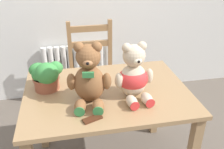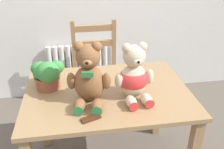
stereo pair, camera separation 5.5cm
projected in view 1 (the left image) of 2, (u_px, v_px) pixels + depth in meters
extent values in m
cylinder|color=white|center=(47.00, 74.00, 2.84)|extent=(0.06, 0.06, 0.63)
cylinder|color=white|center=(53.00, 73.00, 2.85)|extent=(0.06, 0.06, 0.63)
cylinder|color=white|center=(59.00, 73.00, 2.86)|extent=(0.06, 0.06, 0.63)
cylinder|color=white|center=(65.00, 72.00, 2.88)|extent=(0.06, 0.06, 0.63)
cylinder|color=white|center=(71.00, 72.00, 2.89)|extent=(0.06, 0.06, 0.63)
cylinder|color=white|center=(77.00, 71.00, 2.90)|extent=(0.06, 0.06, 0.63)
cylinder|color=white|center=(83.00, 71.00, 2.91)|extent=(0.06, 0.06, 0.63)
cylinder|color=white|center=(89.00, 70.00, 2.92)|extent=(0.06, 0.06, 0.63)
cylinder|color=white|center=(95.00, 70.00, 2.94)|extent=(0.06, 0.06, 0.63)
cylinder|color=white|center=(101.00, 69.00, 2.95)|extent=(0.06, 0.06, 0.63)
cylinder|color=white|center=(107.00, 69.00, 2.96)|extent=(0.06, 0.06, 0.63)
cube|color=white|center=(79.00, 93.00, 3.04)|extent=(0.77, 0.10, 0.04)
cube|color=#9E7A51|center=(107.00, 93.00, 1.72)|extent=(1.12, 0.81, 0.03)
cube|color=#9E7A51|center=(41.00, 114.00, 2.11)|extent=(0.06, 0.06, 0.70)
cube|color=#9E7A51|center=(155.00, 101.00, 2.29)|extent=(0.06, 0.06, 0.70)
cube|color=#997047|center=(94.00, 79.00, 2.50)|extent=(0.45, 0.42, 0.03)
cube|color=#997047|center=(117.00, 106.00, 2.47)|extent=(0.04, 0.04, 0.41)
cube|color=#997047|center=(76.00, 111.00, 2.40)|extent=(0.04, 0.04, 0.41)
cube|color=#997047|center=(110.00, 64.00, 2.67)|extent=(0.04, 0.04, 0.97)
cube|color=#997047|center=(72.00, 67.00, 2.60)|extent=(0.04, 0.04, 0.97)
cube|color=#997047|center=(89.00, 28.00, 2.44)|extent=(0.37, 0.03, 0.06)
cube|color=#997047|center=(90.00, 44.00, 2.52)|extent=(0.37, 0.03, 0.06)
ellipsoid|color=brown|center=(90.00, 83.00, 1.56)|extent=(0.22, 0.19, 0.24)
sphere|color=brown|center=(88.00, 56.00, 1.48)|extent=(0.15, 0.15, 0.15)
sphere|color=brown|center=(97.00, 47.00, 1.45)|extent=(0.06, 0.06, 0.06)
sphere|color=brown|center=(79.00, 47.00, 1.45)|extent=(0.06, 0.06, 0.06)
ellipsoid|color=#B2794C|center=(88.00, 62.00, 1.43)|extent=(0.07, 0.07, 0.05)
sphere|color=black|center=(88.00, 64.00, 1.41)|extent=(0.02, 0.02, 0.02)
ellipsoid|color=brown|center=(107.00, 81.00, 1.54)|extent=(0.06, 0.06, 0.11)
ellipsoid|color=brown|center=(71.00, 82.00, 1.53)|extent=(0.06, 0.06, 0.11)
ellipsoid|color=brown|center=(98.00, 106.00, 1.50)|extent=(0.09, 0.13, 0.07)
cylinder|color=#337F42|center=(98.00, 112.00, 1.44)|extent=(0.06, 0.02, 0.06)
ellipsoid|color=brown|center=(80.00, 106.00, 1.49)|extent=(0.09, 0.13, 0.07)
cylinder|color=#337F42|center=(79.00, 112.00, 1.44)|extent=(0.06, 0.02, 0.06)
cube|color=#337F42|center=(88.00, 75.00, 1.45)|extent=(0.07, 0.03, 0.03)
ellipsoid|color=beige|center=(133.00, 80.00, 1.62)|extent=(0.20, 0.17, 0.23)
sphere|color=beige|center=(134.00, 56.00, 1.54)|extent=(0.14, 0.14, 0.14)
sphere|color=beige|center=(142.00, 46.00, 1.52)|extent=(0.06, 0.06, 0.06)
sphere|color=beige|center=(127.00, 48.00, 1.50)|extent=(0.06, 0.06, 0.06)
ellipsoid|color=white|center=(137.00, 61.00, 1.50)|extent=(0.06, 0.06, 0.04)
sphere|color=black|center=(139.00, 62.00, 1.47)|extent=(0.02, 0.02, 0.02)
ellipsoid|color=beige|center=(149.00, 76.00, 1.62)|extent=(0.06, 0.06, 0.11)
ellipsoid|color=beige|center=(119.00, 81.00, 1.56)|extent=(0.06, 0.06, 0.11)
ellipsoid|color=beige|center=(147.00, 99.00, 1.57)|extent=(0.08, 0.12, 0.07)
cylinder|color=red|center=(150.00, 104.00, 1.52)|extent=(0.06, 0.01, 0.06)
ellipsoid|color=beige|center=(132.00, 101.00, 1.54)|extent=(0.08, 0.12, 0.07)
cylinder|color=red|center=(135.00, 106.00, 1.49)|extent=(0.06, 0.01, 0.06)
ellipsoid|color=red|center=(133.00, 79.00, 1.61)|extent=(0.22, 0.19, 0.16)
cylinder|color=#9E5138|center=(47.00, 83.00, 1.72)|extent=(0.17, 0.17, 0.09)
cylinder|color=#9E5138|center=(46.00, 78.00, 1.70)|extent=(0.18, 0.18, 0.02)
ellipsoid|color=#3D8E42|center=(56.00, 68.00, 1.69)|extent=(0.10, 0.09, 0.09)
ellipsoid|color=#3D8E42|center=(47.00, 71.00, 1.72)|extent=(0.15, 0.13, 0.09)
ellipsoid|color=#3D8E42|center=(39.00, 70.00, 1.71)|extent=(0.13, 0.09, 0.10)
ellipsoid|color=#3D8E42|center=(39.00, 75.00, 1.67)|extent=(0.09, 0.09, 0.09)
ellipsoid|color=#3D8E42|center=(47.00, 73.00, 1.64)|extent=(0.16, 0.14, 0.15)
cube|color=#472314|center=(92.00, 119.00, 1.43)|extent=(0.12, 0.08, 0.01)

